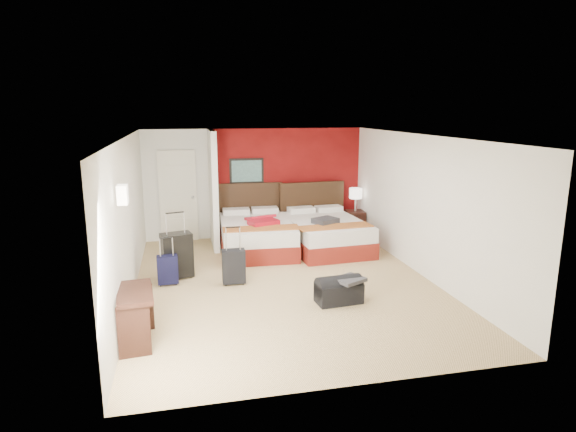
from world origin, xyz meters
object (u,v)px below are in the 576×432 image
object	(u,v)px
bed_right	(325,234)
suitcase_black	(177,257)
suitcase_navy	(168,271)
desk	(136,317)
suitcase_charcoal	(234,268)
table_lamp	(356,200)
nightstand	(355,223)
duffel_bag	(339,292)
red_suitcase_open	(262,220)
bed_left	(257,236)

from	to	relation	value
bed_right	suitcase_black	size ratio (longest dim) A/B	2.70
suitcase_navy	desk	xyz separation A→B (m)	(-0.34, -2.08, 0.12)
suitcase_charcoal	suitcase_navy	bearing A→B (deg)	170.40
suitcase_charcoal	suitcase_navy	distance (m)	1.12
bed_right	table_lamp	xyz separation A→B (m)	(1.00, 0.91, 0.55)
table_lamp	suitcase_navy	bearing A→B (deg)	-150.53
nightstand	bed_right	bearing A→B (deg)	-130.52
nightstand	duffel_bag	bearing A→B (deg)	-106.58
nightstand	duffel_bag	world-z (taller)	nightstand
duffel_bag	desk	distance (m)	3.02
duffel_bag	suitcase_navy	bearing A→B (deg)	146.81
red_suitcase_open	suitcase_black	size ratio (longest dim) A/B	1.01
bed_right	suitcase_navy	world-z (taller)	bed_right
suitcase_black	suitcase_charcoal	distance (m)	1.08
red_suitcase_open	duffel_bag	world-z (taller)	red_suitcase_open
suitcase_charcoal	desk	bearing A→B (deg)	-126.42
red_suitcase_open	table_lamp	size ratio (longest dim) A/B	1.47
nightstand	suitcase_charcoal	distance (m)	4.08
suitcase_black	duffel_bag	size ratio (longest dim) A/B	1.12
bed_left	suitcase_charcoal	xyz separation A→B (m)	(-0.69, -1.87, -0.03)
bed_left	suitcase_charcoal	distance (m)	1.99
desk	red_suitcase_open	bearing A→B (deg)	52.64
table_lamp	suitcase_charcoal	xyz separation A→B (m)	(-3.14, -2.61, -0.58)
bed_right	table_lamp	size ratio (longest dim) A/B	3.94
suitcase_black	suitcase_charcoal	world-z (taller)	suitcase_black
table_lamp	suitcase_charcoal	world-z (taller)	table_lamp
table_lamp	suitcase_black	distance (m)	4.61
suitcase_black	duffel_bag	xyz separation A→B (m)	(2.44, -1.69, -0.21)
desk	bed_left	bearing A→B (deg)	54.47
red_suitcase_open	suitcase_navy	distance (m)	2.49
suitcase_black	suitcase_navy	bearing A→B (deg)	-130.81
bed_right	table_lamp	world-z (taller)	table_lamp
bed_right	desk	xyz separation A→B (m)	(-3.59, -3.57, 0.04)
red_suitcase_open	nightstand	distance (m)	2.53
bed_left	bed_right	xyz separation A→B (m)	(1.46, -0.17, 0.00)
duffel_bag	desk	bearing A→B (deg)	-171.69
nightstand	suitcase_black	xyz separation A→B (m)	(-4.08, -2.08, 0.09)
suitcase_navy	suitcase_charcoal	bearing A→B (deg)	-13.38
nightstand	duffel_bag	xyz separation A→B (m)	(-1.65, -3.78, -0.12)
bed_right	suitcase_charcoal	world-z (taller)	bed_right
table_lamp	nightstand	bearing A→B (deg)	0.00
bed_left	nightstand	xyz separation A→B (m)	(2.46, 0.74, -0.02)
red_suitcase_open	suitcase_black	distance (m)	2.15
bed_left	red_suitcase_open	xyz separation A→B (m)	(0.10, -0.10, 0.37)
bed_left	table_lamp	world-z (taller)	table_lamp
suitcase_charcoal	table_lamp	bearing A→B (deg)	40.78
bed_left	suitcase_navy	bearing A→B (deg)	-134.74
suitcase_black	duffel_bag	distance (m)	2.97
table_lamp	duffel_bag	distance (m)	4.18
desk	suitcase_navy	bearing A→B (deg)	74.84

